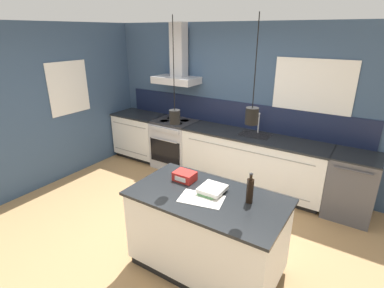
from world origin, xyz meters
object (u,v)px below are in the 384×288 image
object	(u,v)px
oven_range	(175,144)
dishwasher	(351,186)
book_stack	(212,189)
bottle_on_island	(250,190)
red_supply_box	(185,176)

from	to	relation	value
oven_range	dishwasher	xyz separation A→B (m)	(3.01, 0.00, -0.00)
oven_range	book_stack	world-z (taller)	book_stack
dishwasher	book_stack	bearing A→B (deg)	-121.34
bottle_on_island	red_supply_box	size ratio (longest dim) A/B	1.33
dishwasher	bottle_on_island	distance (m)	2.10
book_stack	red_supply_box	size ratio (longest dim) A/B	1.29
oven_range	bottle_on_island	world-z (taller)	bottle_on_island
oven_range	bottle_on_island	distance (m)	2.97
bottle_on_island	book_stack	world-z (taller)	bottle_on_island
dishwasher	red_supply_box	world-z (taller)	red_supply_box
dishwasher	red_supply_box	xyz separation A→B (m)	(-1.54, -1.83, 0.50)
bottle_on_island	red_supply_box	xyz separation A→B (m)	(-0.78, 0.03, -0.08)
oven_range	book_stack	xyz separation A→B (m)	(1.85, -1.90, 0.49)
red_supply_box	dishwasher	bearing A→B (deg)	49.81
dishwasher	book_stack	size ratio (longest dim) A/B	3.03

